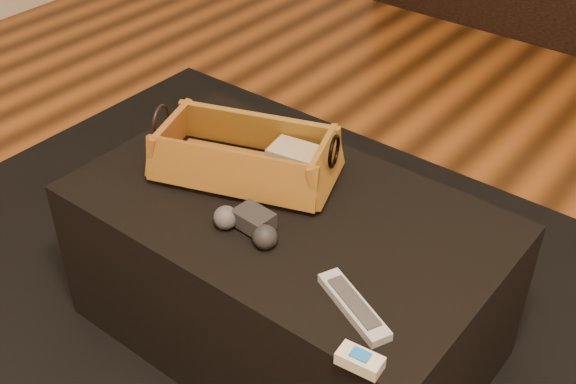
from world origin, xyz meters
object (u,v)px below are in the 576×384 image
Objects in this scene: ottoman at (287,273)px; game_controller at (249,224)px; wicker_basket at (246,158)px; silver_remote at (354,306)px; cream_gadget at (360,360)px; tv_remote at (235,168)px.

game_controller is at bearing -90.98° from ottoman.
ottoman is 0.31m from wicker_basket.
game_controller reaches higher than ottoman.
ottoman is 4.92× the size of silver_remote.
cream_gadget is (0.40, -0.16, -0.01)m from game_controller.
wicker_basket is 5.61× the size of cream_gadget.
wicker_basket is 2.92× the size of game_controller.
tv_remote is (-0.17, 0.01, 0.24)m from ottoman.
tv_remote reaches higher than cream_gadget.
game_controller reaches higher than silver_remote.
cream_gadget is at bearing -53.80° from tv_remote.
wicker_basket is 0.23m from game_controller.
silver_remote is (0.46, -0.22, -0.04)m from wicker_basket.
game_controller is at bearing 158.33° from cream_gadget.
silver_remote is at bearing -9.15° from game_controller.
tv_remote is 2.67× the size of cream_gadget.
game_controller is at bearing 170.85° from silver_remote.
silver_remote is (0.31, -0.18, 0.22)m from ottoman.
game_controller is (0.17, -0.14, -0.00)m from tv_remote.
cream_gadget is at bearing -51.36° from silver_remote.
game_controller is at bearing -47.60° from wicker_basket.
silver_remote is at bearing -30.38° from ottoman.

